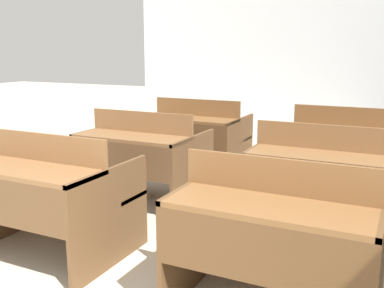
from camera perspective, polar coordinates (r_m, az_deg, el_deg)
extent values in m
cube|color=silver|center=(7.56, 15.32, 12.66)|extent=(6.32, 0.06, 3.18)
cube|color=brown|center=(3.74, -23.25, -6.07)|extent=(0.03, 0.84, 0.68)
cube|color=brown|center=(3.05, -10.22, -9.20)|extent=(0.03, 0.84, 0.68)
cube|color=brown|center=(3.13, -20.60, -3.04)|extent=(1.07, 0.39, 0.03)
cube|color=brown|center=(3.06, -22.90, -6.84)|extent=(1.01, 0.02, 0.30)
cube|color=brown|center=(3.23, -18.37, -0.40)|extent=(1.07, 0.02, 0.19)
cube|color=brown|center=(3.53, -14.59, -5.42)|extent=(1.07, 0.32, 0.03)
cube|color=brown|center=(3.62, -14.38, -9.28)|extent=(1.01, 0.04, 0.04)
cube|color=#54371E|center=(2.76, 0.28, -11.35)|extent=(0.03, 0.84, 0.68)
cube|color=#54371E|center=(2.53, 22.70, -14.56)|extent=(0.03, 0.84, 0.68)
cube|color=brown|center=(2.27, 9.72, -7.94)|extent=(1.07, 0.39, 0.03)
cube|color=#54371E|center=(2.17, 8.13, -13.63)|extent=(1.01, 0.02, 0.30)
cube|color=brown|center=(2.41, 11.07, -4.05)|extent=(1.07, 0.02, 0.19)
cube|color=brown|center=(2.80, 12.40, -9.89)|extent=(1.07, 0.32, 0.03)
cube|color=#54371E|center=(2.91, 12.17, -14.57)|extent=(1.01, 0.04, 0.04)
cube|color=brown|center=(4.60, -11.52, -2.08)|extent=(0.03, 0.84, 0.68)
cube|color=brown|center=(4.07, 0.18, -3.67)|extent=(0.03, 0.84, 0.68)
cube|color=brown|center=(4.06, -7.82, 0.87)|extent=(1.07, 0.39, 0.03)
cube|color=brown|center=(3.94, -9.25, -1.98)|extent=(1.01, 0.02, 0.30)
cube|color=brown|center=(4.19, -6.45, 2.81)|extent=(1.07, 0.02, 0.19)
cube|color=brown|center=(4.51, -4.31, -1.34)|extent=(1.07, 0.32, 0.03)
cube|color=brown|center=(4.58, -4.26, -4.45)|extent=(1.01, 0.04, 0.04)
cube|color=brown|center=(3.83, 8.53, -4.79)|extent=(0.03, 0.84, 0.68)
cube|color=brown|center=(3.42, 15.84, -1.52)|extent=(1.07, 0.39, 0.03)
cube|color=brown|center=(3.28, 15.08, -5.05)|extent=(1.01, 0.02, 0.30)
cube|color=brown|center=(3.57, 16.49, 0.85)|extent=(1.07, 0.02, 0.19)
cube|color=brown|center=(3.95, 16.92, -3.75)|extent=(1.07, 0.32, 0.03)
cube|color=brown|center=(4.02, 16.70, -7.26)|extent=(1.01, 0.04, 0.04)
cube|color=#53371E|center=(5.57, -4.02, 0.54)|extent=(0.03, 0.84, 0.68)
cube|color=#53371E|center=(5.14, 6.05, -0.46)|extent=(0.03, 0.84, 0.68)
cube|color=brown|center=(5.07, -0.27, 3.17)|extent=(1.07, 0.39, 0.03)
cube|color=#53371E|center=(4.94, -1.22, 0.96)|extent=(1.01, 0.02, 0.30)
cube|color=brown|center=(5.23, 0.64, 4.66)|extent=(1.07, 0.02, 0.19)
cube|color=brown|center=(5.55, 1.96, 1.17)|extent=(1.07, 0.32, 0.03)
cube|color=#53371E|center=(5.60, 1.94, -1.39)|extent=(1.01, 0.04, 0.04)
cube|color=#53361D|center=(4.97, 12.92, -1.11)|extent=(0.03, 0.84, 0.68)
cube|color=brown|center=(4.60, 18.74, 1.65)|extent=(1.07, 0.39, 0.03)
cube|color=#53361D|center=(4.45, 18.27, -0.84)|extent=(1.01, 0.02, 0.30)
cube|color=brown|center=(4.77, 19.12, 3.32)|extent=(1.07, 0.02, 0.19)
cube|color=brown|center=(5.12, 19.27, -0.39)|extent=(1.07, 0.32, 0.03)
cube|color=#53361D|center=(5.18, 19.08, -3.15)|extent=(1.01, 0.04, 0.04)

